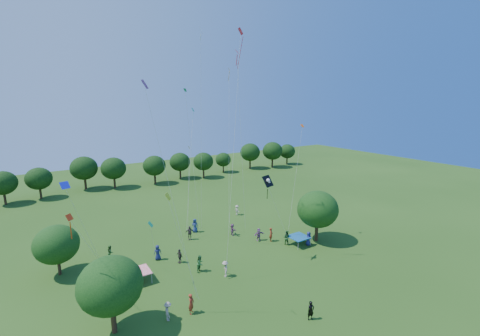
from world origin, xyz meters
name	(u,v)px	position (x,y,z in m)	size (l,w,h in m)	color
near_tree_west	(110,285)	(-12.89, 11.76, 3.96)	(4.76, 4.76, 6.12)	#422B19
near_tree_north	(56,244)	(-15.75, 23.51, 3.30)	(4.31, 4.31, 5.24)	#422B19
near_tree_east	(318,209)	(12.24, 15.15, 4.16)	(5.09, 5.09, 6.46)	#422B19
treeline	(123,167)	(-1.73, 55.43, 4.09)	(88.01, 8.77, 6.77)	#422B19
tent_red_stripe	(138,272)	(-9.36, 17.86, 1.04)	(2.20, 2.20, 1.10)	red
tent_blue	(299,237)	(9.47, 15.41, 1.04)	(2.20, 2.20, 1.10)	#15538E
man_in_black	(311,311)	(0.78, 4.66, 0.80)	(0.60, 0.38, 1.60)	black
crowd_person_0	(308,238)	(10.47, 14.74, 0.86)	(0.85, 0.46, 1.72)	navy
crowd_person_1	(97,296)	(-13.40, 16.00, 0.85)	(0.63, 0.41, 1.69)	maroon
crowd_person_2	(200,263)	(-3.43, 16.28, 0.89)	(0.88, 0.48, 1.79)	#29612C
crowd_person_3	(225,269)	(-1.75, 14.03, 0.83)	(1.08, 0.49, 1.66)	#A49383
crowd_person_4	(190,233)	(-1.15, 24.07, 0.92)	(1.08, 0.49, 1.83)	#473C39
crowd_person_5	(232,229)	(4.18, 22.34, 0.79)	(1.48, 0.53, 1.58)	#834C72
crowd_person_6	(195,225)	(0.45, 25.91, 0.93)	(0.92, 0.50, 1.86)	navy
crowd_person_7	(271,234)	(7.29, 18.09, 0.89)	(0.66, 0.43, 1.78)	maroon
crowd_person_8	(286,238)	(8.30, 16.32, 0.90)	(0.88, 0.48, 1.79)	#214D22
crowd_person_9	(237,210)	(8.76, 28.45, 0.78)	(1.02, 0.46, 1.57)	#AFA28C
crowd_person_10	(179,256)	(-4.54, 19.15, 0.79)	(0.93, 0.42, 1.59)	#423834
crowd_person_11	(259,234)	(6.12, 19.11, 0.80)	(1.49, 0.53, 1.60)	#8B5186
crowd_person_12	(158,253)	(-6.31, 21.11, 0.86)	(0.85, 0.46, 1.72)	#1B204E
crowd_person_13	(191,304)	(-7.00, 10.61, 0.88)	(0.66, 0.42, 1.76)	maroon
crowd_person_14	(110,252)	(-10.68, 24.21, 0.79)	(0.78, 0.42, 1.58)	#2C5725
crowd_person_15	(168,311)	(-8.95, 10.83, 0.80)	(1.04, 0.47, 1.59)	#A39182
pirate_kite	(268,182)	(3.85, 14.45, 9.01)	(3.78, 1.06, 8.30)	black
red_high_kite	(238,78)	(0.69, 15.43, 19.54)	(3.87, 3.41, 22.90)	red
small_kite_0	(240,108)	(2.93, 18.64, 16.63)	(3.19, 2.96, 21.24)	red
small_kite_1	(189,170)	(-0.51, 25.11, 8.86)	(1.37, 1.64, 10.51)	gold
small_kite_2	(173,214)	(-8.12, 10.89, 8.88)	(2.24, 1.18, 9.22)	#CFD512
small_kite_3	(151,228)	(-8.17, 16.66, 5.69)	(1.44, 3.15, 5.16)	#1B9655
small_kite_4	(79,215)	(-14.48, 11.75, 9.81)	(3.43, 6.83, 11.21)	#131CC3
small_kite_5	(156,130)	(-9.10, 10.94, 15.34)	(3.33, 1.04, 17.49)	#631689
small_kite_6	(201,81)	(-0.39, 21.30, 19.51)	(1.13, 3.19, 23.65)	silver
small_kite_7	(192,133)	(1.60, 28.57, 13.10)	(4.08, 5.80, 15.12)	#0EA6D7
small_kite_8	(81,236)	(-14.44, 12.25, 8.09)	(3.61, 5.90, 8.83)	red
small_kite_9	(299,153)	(10.60, 17.19, 11.05)	(3.28, 1.58, 13.25)	#DA560B
small_kite_10	(229,116)	(5.24, 24.77, 15.38)	(2.77, 4.24, 20.28)	orange
small_kite_11	(190,141)	(-1.51, 22.08, 12.94)	(2.30, 1.83, 17.39)	#167A23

